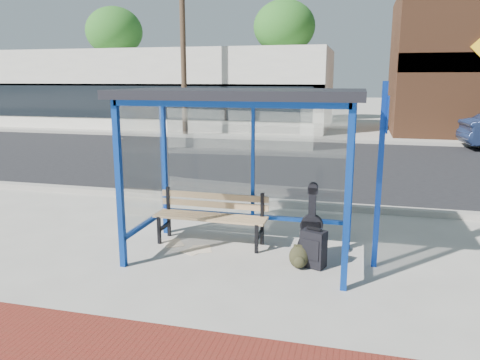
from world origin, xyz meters
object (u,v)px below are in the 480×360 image
(bench, at_px, (211,214))
(suitcase, at_px, (313,249))
(guitar_bag, at_px, (311,233))
(backpack, at_px, (299,257))

(bench, distance_m, suitcase, 1.77)
(guitar_bag, height_order, backpack, guitar_bag)
(guitar_bag, distance_m, backpack, 0.48)
(backpack, bearing_deg, suitcase, 13.79)
(bench, bearing_deg, suitcase, -18.55)
(guitar_bag, height_order, suitcase, guitar_bag)
(bench, distance_m, backpack, 1.65)
(bench, xyz_separation_m, backpack, (1.47, -0.67, -0.32))
(guitar_bag, xyz_separation_m, suitcase, (0.06, -0.32, -0.12))
(bench, relative_size, guitar_bag, 1.68)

